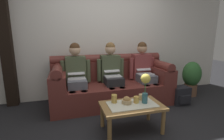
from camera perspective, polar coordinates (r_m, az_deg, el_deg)
ground_plane at (r=2.56m, az=7.35°, el=-20.49°), size 14.00×14.00×0.00m
back_wall_patterned at (r=3.78m, az=-2.37°, el=13.20°), size 6.00×0.12×2.90m
timber_pillar at (r=3.71m, az=-32.72°, el=11.37°), size 0.20×0.20×2.90m
couch at (r=3.42m, az=-0.15°, el=-5.04°), size 2.33×0.88×0.96m
person_left at (r=3.23m, az=-12.07°, el=-1.02°), size 0.56×0.67×1.22m
person_middle at (r=3.34m, az=-0.14°, el=-0.31°), size 0.56×0.67×1.22m
person_right at (r=3.58m, az=10.60°, el=0.33°), size 0.56×0.67×1.22m
coffee_table at (r=2.47m, az=6.76°, el=-12.74°), size 0.87×0.52×0.41m
flower_vase at (r=2.41m, az=11.29°, el=-4.69°), size 0.14×0.14×0.43m
snack_bowl at (r=2.43m, az=5.02°, el=-10.41°), size 0.14×0.14×0.11m
cup_near_left at (r=2.47m, az=8.24°, el=-9.94°), size 0.08×0.08×0.09m
cup_near_right at (r=2.59m, az=9.98°, el=-9.05°), size 0.08×0.08×0.08m
cup_far_center at (r=2.45m, az=0.75°, el=-9.75°), size 0.08×0.08×0.12m
backpack_right at (r=3.66m, az=22.23°, el=-8.02°), size 0.33×0.29×0.35m
potted_plant at (r=4.19m, az=25.42°, el=-2.14°), size 0.40×0.40×0.78m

